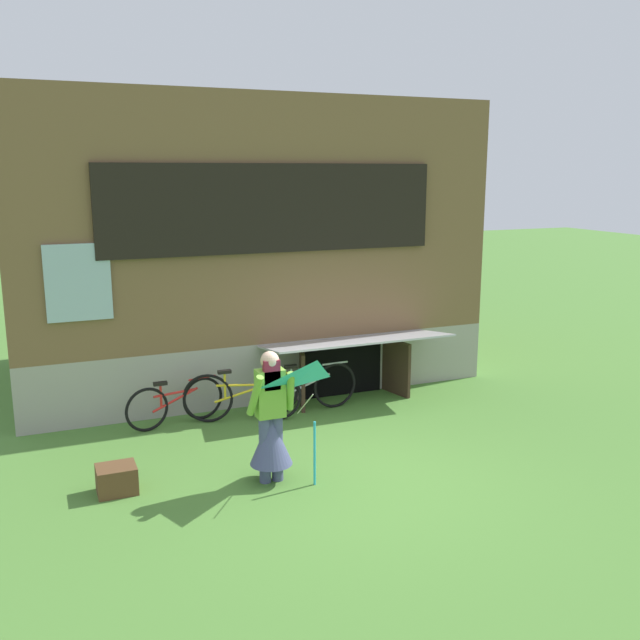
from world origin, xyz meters
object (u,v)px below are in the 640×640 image
(person, at_px, (271,428))
(bicycle_silver, at_px, (306,388))
(kite, at_px, (317,390))
(bicycle_yellow, at_px, (242,397))
(bicycle_red, at_px, (175,403))
(wooden_crate, at_px, (117,479))

(person, bearing_deg, bicycle_silver, 63.81)
(kite, height_order, bicycle_silver, kite)
(bicycle_yellow, relative_size, bicycle_red, 1.13)
(bicycle_silver, bearing_deg, bicycle_yellow, 179.15)
(bicycle_yellow, bearing_deg, kite, -69.26)
(kite, xyz_separation_m, bicycle_yellow, (-0.13, 2.66, -0.87))
(kite, xyz_separation_m, wooden_crate, (-2.18, 0.91, -1.10))
(bicycle_yellow, height_order, bicycle_red, bicycle_yellow)
(bicycle_yellow, distance_m, wooden_crate, 2.70)
(kite, distance_m, wooden_crate, 2.61)
(person, distance_m, bicycle_silver, 2.56)
(kite, relative_size, wooden_crate, 3.31)
(bicycle_silver, xyz_separation_m, bicycle_red, (-2.01, 0.20, -0.04))
(kite, distance_m, bicycle_yellow, 2.80)
(kite, height_order, wooden_crate, kite)
(bicycle_silver, height_order, bicycle_yellow, bicycle_yellow)
(kite, bearing_deg, bicycle_silver, 71.31)
(person, xyz_separation_m, bicycle_silver, (1.31, 2.18, -0.31))
(bicycle_red, bearing_deg, bicycle_yellow, -26.80)
(bicycle_yellow, bearing_deg, bicycle_silver, 19.54)
(bicycle_silver, relative_size, wooden_crate, 3.83)
(bicycle_yellow, distance_m, bicycle_red, 0.99)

